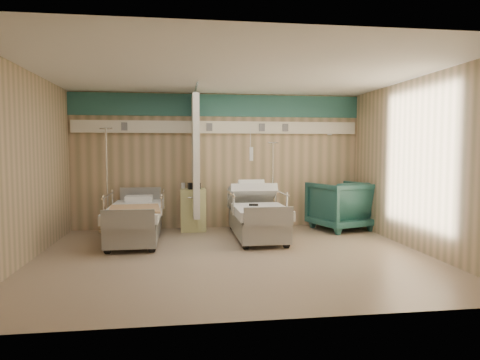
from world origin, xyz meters
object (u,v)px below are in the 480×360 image
(visitor_armchair, at_px, (341,205))
(iv_stand_left, at_px, (108,212))
(iv_stand_right, at_px, (273,211))
(bedside_cabinet, at_px, (193,210))
(bed_left, at_px, (135,224))
(bed_right, at_px, (257,221))

(visitor_armchair, height_order, iv_stand_left, iv_stand_left)
(iv_stand_right, relative_size, iv_stand_left, 0.87)
(bedside_cabinet, height_order, visitor_armchair, visitor_armchair)
(bed_left, height_order, iv_stand_right, iv_stand_right)
(bedside_cabinet, relative_size, iv_stand_left, 0.41)
(visitor_armchair, distance_m, iv_stand_left, 4.68)
(bed_right, height_order, visitor_armchair, visitor_armchair)
(bed_left, xyz_separation_m, visitor_armchair, (4.05, 0.60, 0.18))
(bed_right, relative_size, bed_left, 1.00)
(bed_left, xyz_separation_m, iv_stand_right, (2.70, 0.92, 0.05))
(visitor_armchair, relative_size, iv_stand_right, 0.61)
(iv_stand_right, bearing_deg, iv_stand_left, -178.92)
(bed_left, bearing_deg, bed_right, 0.00)
(bedside_cabinet, xyz_separation_m, iv_stand_left, (-1.67, -0.04, -0.00))
(bedside_cabinet, height_order, iv_stand_left, iv_stand_left)
(bedside_cabinet, height_order, iv_stand_right, iv_stand_right)
(bed_left, distance_m, iv_stand_left, 1.07)
(bed_right, bearing_deg, iv_stand_left, 163.00)
(bed_right, height_order, iv_stand_left, iv_stand_left)
(bedside_cabinet, bearing_deg, bed_left, -139.40)
(iv_stand_right, height_order, iv_stand_left, iv_stand_left)
(iv_stand_right, bearing_deg, bedside_cabinet, -179.14)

